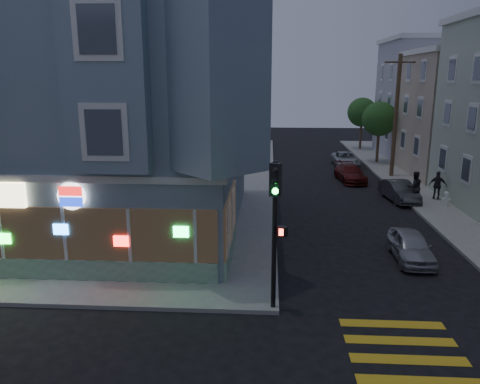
# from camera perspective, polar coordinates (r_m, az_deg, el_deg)

# --- Properties ---
(ground) EXTENTS (120.00, 120.00, 0.00)m
(ground) POSITION_cam_1_polar(r_m,az_deg,el_deg) (14.24, -7.85, -18.16)
(ground) COLOR black
(ground) RESTS_ON ground
(sidewalk_nw) EXTENTS (33.00, 42.00, 0.15)m
(sidewalk_nw) POSITION_cam_1_polar(r_m,az_deg,el_deg) (39.06, -20.84, 1.96)
(sidewalk_nw) COLOR gray
(sidewalk_nw) RESTS_ON ground
(corner_building) EXTENTS (14.60, 14.60, 11.40)m
(corner_building) POSITION_cam_1_polar(r_m,az_deg,el_deg) (24.42, -17.26, 9.26)
(corner_building) COLOR gray
(corner_building) RESTS_ON sidewalk_nw
(row_house_d) EXTENTS (12.00, 8.60, 10.50)m
(row_house_d) POSITION_cam_1_polar(r_m,az_deg,el_deg) (48.88, 24.22, 10.19)
(row_house_d) COLOR #AEA9BA
(row_house_d) RESTS_ON sidewalk_ne
(utility_pole) EXTENTS (2.20, 0.30, 9.00)m
(utility_pole) POSITION_cam_1_polar(r_m,az_deg,el_deg) (37.12, 18.48, 8.96)
(utility_pole) COLOR #4C3826
(utility_pole) RESTS_ON sidewalk_ne
(street_tree_near) EXTENTS (3.00, 3.00, 5.30)m
(street_tree_near) POSITION_cam_1_polar(r_m,az_deg,el_deg) (43.05, 16.65, 8.52)
(street_tree_near) COLOR #4C3826
(street_tree_near) RESTS_ON sidewalk_ne
(street_tree_far) EXTENTS (3.00, 3.00, 5.30)m
(street_tree_far) POSITION_cam_1_polar(r_m,az_deg,el_deg) (50.85, 14.66, 9.38)
(street_tree_far) COLOR #4C3826
(street_tree_far) RESTS_ON sidewalk_ne
(pedestrian_a) EXTENTS (1.03, 0.85, 1.92)m
(pedestrian_a) POSITION_cam_1_polar(r_m,az_deg,el_deg) (29.76, 20.50, 0.54)
(pedestrian_a) COLOR black
(pedestrian_a) RESTS_ON sidewalk_ne
(pedestrian_b) EXTENTS (1.09, 0.66, 1.74)m
(pedestrian_b) POSITION_cam_1_polar(r_m,az_deg,el_deg) (31.24, 22.95, 0.75)
(pedestrian_b) COLOR #25242C
(pedestrian_b) RESTS_ON sidewalk_ne
(parked_car_a) EXTENTS (1.53, 3.61, 1.22)m
(parked_car_a) POSITION_cam_1_polar(r_m,az_deg,el_deg) (21.00, 20.10, -6.22)
(parked_car_a) COLOR #A5A6AD
(parked_car_a) RESTS_ON ground
(parked_car_b) EXTENTS (1.84, 3.97, 1.26)m
(parked_car_b) POSITION_cam_1_polar(r_m,az_deg,el_deg) (30.61, 18.84, 0.10)
(parked_car_b) COLOR #383A3D
(parked_car_b) RESTS_ON ground
(parked_car_c) EXTENTS (2.15, 4.33, 1.21)m
(parked_car_c) POSITION_cam_1_polar(r_m,az_deg,el_deg) (35.41, 13.28, 2.23)
(parked_car_c) COLOR #561413
(parked_car_c) RESTS_ON ground
(parked_car_d) EXTENTS (2.06, 4.34, 1.20)m
(parked_car_d) POSITION_cam_1_polar(r_m,az_deg,el_deg) (41.54, 12.74, 3.93)
(parked_car_d) COLOR #AAAEB5
(parked_car_d) RESTS_ON ground
(traffic_signal) EXTENTS (0.62, 0.55, 4.87)m
(traffic_signal) POSITION_cam_1_polar(r_m,az_deg,el_deg) (14.57, 4.34, -2.42)
(traffic_signal) COLOR black
(traffic_signal) RESTS_ON sidewalk_nw
(fire_hydrant) EXTENTS (0.50, 0.29, 0.87)m
(fire_hydrant) POSITION_cam_1_polar(r_m,az_deg,el_deg) (29.94, 23.81, -0.69)
(fire_hydrant) COLOR white
(fire_hydrant) RESTS_ON sidewalk_ne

